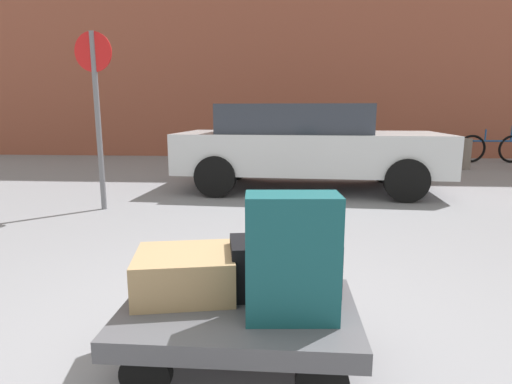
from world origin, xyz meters
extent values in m
plane|color=gray|center=(0.00, 0.00, 0.00)|extent=(60.00, 60.00, 0.00)
cube|color=#4C4C51|center=(0.00, 0.00, 0.29)|extent=(1.17, 0.75, 0.10)
cylinder|color=black|center=(0.40, 0.26, 0.12)|extent=(0.24, 0.06, 0.24)
cylinder|color=black|center=(0.40, -0.26, 0.12)|extent=(0.24, 0.06, 0.24)
cylinder|color=black|center=(-0.40, 0.26, 0.12)|extent=(0.24, 0.06, 0.24)
cylinder|color=black|center=(-0.40, -0.26, 0.12)|extent=(0.24, 0.06, 0.24)
cube|color=#144C51|center=(0.26, -0.10, 0.64)|extent=(0.44, 0.25, 0.60)
cube|color=black|center=(0.22, 0.20, 0.48)|extent=(0.61, 0.39, 0.29)
cube|color=#9E7F56|center=(-0.30, 0.13, 0.45)|extent=(0.59, 0.52, 0.23)
cube|color=silver|center=(0.61, 5.08, 0.64)|extent=(4.40, 2.05, 0.64)
cube|color=#2D333D|center=(0.36, 5.10, 1.19)|extent=(2.50, 1.72, 0.46)
cylinder|color=black|center=(2.08, 5.85, 0.32)|extent=(0.65, 0.26, 0.64)
cylinder|color=black|center=(1.98, 4.15, 0.32)|extent=(0.65, 0.26, 0.64)
cylinder|color=black|center=(-0.75, 6.02, 0.32)|extent=(0.65, 0.26, 0.64)
cylinder|color=black|center=(-0.85, 4.32, 0.32)|extent=(0.65, 0.26, 0.64)
torus|color=black|center=(5.04, 9.18, 0.36)|extent=(0.72, 0.08, 0.72)
cylinder|color=#194C8C|center=(5.56, 9.20, 0.56)|extent=(1.00, 0.07, 0.04)
cylinder|color=#194C8C|center=(5.36, 9.19, 0.71)|extent=(0.04, 0.04, 0.30)
cylinder|color=#194C8C|center=(6.01, 9.21, 0.76)|extent=(0.04, 0.04, 0.40)
cylinder|color=#72665B|center=(2.86, 7.83, 0.35)|extent=(0.27, 0.27, 0.71)
cylinder|color=#72665B|center=(4.32, 7.83, 0.35)|extent=(0.27, 0.27, 0.71)
cylinder|color=slate|center=(-2.23, 3.39, 1.15)|extent=(0.07, 0.07, 2.30)
cylinder|color=red|center=(-2.23, 3.39, 2.05)|extent=(0.50, 0.05, 0.50)
camera|label=1|loc=(0.22, -1.91, 1.29)|focal=28.93mm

